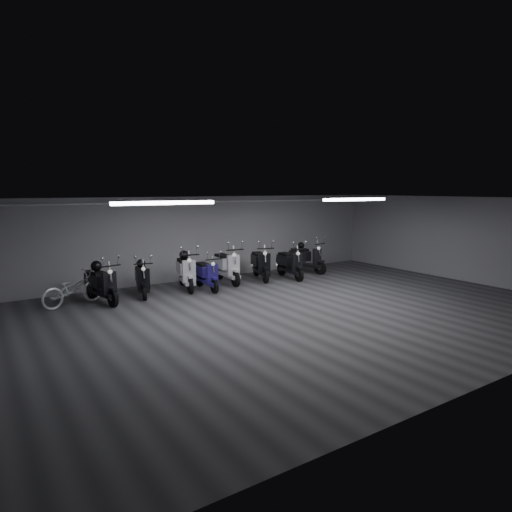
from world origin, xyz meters
TOP-DOWN VIEW (x-y plane):
  - floor at (0.00, 0.00)m, footprint 14.00×10.00m
  - ceiling at (0.00, 0.00)m, footprint 14.00×10.00m
  - back_wall at (0.00, 5.00)m, footprint 14.00×0.01m
  - front_wall at (0.00, -5.00)m, footprint 14.00×0.01m
  - right_wall at (7.00, 0.00)m, footprint 0.01×10.00m
  - fluor_strip_left at (-3.00, 1.00)m, footprint 2.40×0.18m
  - fluor_strip_right at (3.00, 1.00)m, footprint 2.40×0.18m
  - conduit at (0.00, 4.92)m, footprint 13.60×0.05m
  - scooter_0 at (-3.89, 3.48)m, footprint 0.97×1.90m
  - scooter_1 at (-2.70, 3.67)m, footprint 0.95×1.79m
  - scooter_2 at (-1.30, 3.77)m, footprint 1.06×2.02m
  - scooter_4 at (-0.80, 3.37)m, footprint 0.65×1.72m
  - scooter_6 at (0.20, 3.88)m, footprint 0.82×2.00m
  - scooter_7 at (1.45, 3.76)m, footprint 1.21×2.00m
  - scooter_8 at (2.38, 3.35)m, footprint 0.86×1.89m
  - scooter_9 at (3.55, 3.88)m, footprint 1.04×1.95m
  - bicycle at (-4.59, 3.65)m, footprint 1.80×1.13m
  - helmet_0 at (-3.94, 3.73)m, footprint 0.29×0.29m
  - helmet_1 at (-1.24, 4.03)m, footprint 0.28×0.28m
  - helmet_2 at (-2.65, 3.90)m, footprint 0.25×0.25m
  - helmet_3 at (3.49, 4.14)m, footprint 0.25×0.25m

SIDE VIEW (x-z plane):
  - floor at x=0.00m, z-range -0.01..0.00m
  - bicycle at x=-4.59m, z-range 0.00..1.10m
  - scooter_4 at x=-0.80m, z-range 0.00..1.26m
  - scooter_1 at x=-2.70m, z-range 0.00..1.27m
  - scooter_0 at x=-3.89m, z-range 0.00..1.35m
  - scooter_8 at x=2.38m, z-range 0.00..1.36m
  - scooter_9 at x=3.55m, z-range 0.00..1.38m
  - scooter_7 at x=1.45m, z-range 0.00..1.41m
  - scooter_2 at x=-1.30m, z-range 0.00..1.43m
  - scooter_6 at x=0.20m, z-range 0.00..1.46m
  - helmet_2 at x=-2.65m, z-range 0.79..1.04m
  - helmet_3 at x=3.49m, z-range 0.86..1.11m
  - helmet_0 at x=-3.94m, z-range 0.84..1.13m
  - helmet_1 at x=-1.24m, z-range 0.89..1.17m
  - back_wall at x=0.00m, z-range 0.00..2.80m
  - front_wall at x=0.00m, z-range 0.00..2.80m
  - right_wall at x=7.00m, z-range 0.00..2.80m
  - conduit at x=0.00m, z-range 2.59..2.65m
  - fluor_strip_left at x=-3.00m, z-range 2.70..2.78m
  - fluor_strip_right at x=3.00m, z-range 2.70..2.78m
  - ceiling at x=0.00m, z-range 2.80..2.81m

